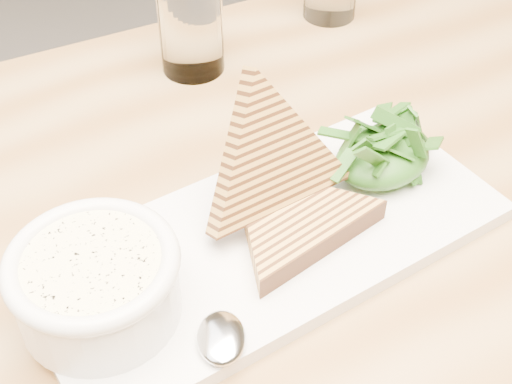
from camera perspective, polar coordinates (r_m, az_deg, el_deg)
table_top at (r=0.68m, az=6.77°, el=-2.48°), size 1.28×0.94×0.04m
table_leg_br at (r=1.39m, az=13.48°, el=4.46°), size 0.06×0.06×0.69m
platter at (r=0.62m, az=1.07°, el=-3.90°), size 0.42×0.20×0.02m
soup_bowl at (r=0.55m, az=-12.54°, el=-7.66°), size 0.12×0.12×0.05m
soup at (r=0.53m, az=-13.01°, el=-5.63°), size 0.10×0.10×0.01m
bowl_rim at (r=0.53m, az=-13.05°, el=-5.49°), size 0.13×0.13×0.01m
sandwich_flat at (r=0.61m, az=2.99°, el=-2.30°), size 0.18×0.18×0.02m
sandwich_lean at (r=0.60m, az=1.24°, el=2.53°), size 0.17×0.15×0.19m
salad_base at (r=0.67m, az=10.08°, el=2.71°), size 0.10×0.08×0.04m
arugula_pile at (r=0.66m, az=10.17°, el=3.28°), size 0.11×0.10×0.05m
spoon_bowl at (r=0.54m, az=-2.79°, el=-11.55°), size 0.06×0.06×0.01m
glass_near at (r=0.82m, az=-5.24°, el=13.11°), size 0.07×0.07×0.11m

